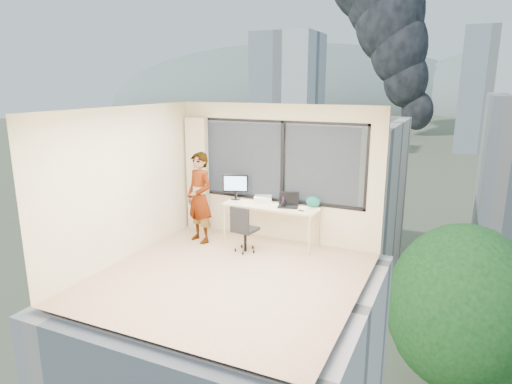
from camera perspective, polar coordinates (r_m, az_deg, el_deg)
The scene contains 24 objects.
floor at distance 7.16m, azimuth -3.41°, elevation -10.74°, with size 4.00×4.00×0.01m, color beige.
ceiling at distance 6.52m, azimuth -3.74°, elevation 10.51°, with size 4.00×4.00×0.01m, color white.
wall_front at distance 5.13m, azimuth -14.24°, elevation -5.68°, with size 4.00×0.01×2.60m, color #F2E8BB.
wall_left at distance 7.85m, azimuth -16.55°, elevation 0.94°, with size 0.01×4.00×2.60m, color #F2E8BB.
wall_right at distance 6.07m, azimuth 13.33°, elevation -2.57°, with size 0.01×4.00×2.60m, color #F2E8BB.
window_wall at distance 8.43m, azimuth 3.16°, elevation 3.92°, with size 3.30×0.16×1.55m, color black, non-canonical shape.
curtain at distance 9.19m, azimuth -7.47°, elevation 2.27°, with size 0.45×0.14×2.30m, color beige.
desk at distance 8.42m, azimuth 1.88°, elevation -4.14°, with size 1.80×0.60×0.75m, color #D0BA8B.
chair at distance 8.00m, azimuth -1.39°, elevation -4.63°, with size 0.45×0.45×0.88m, color black, non-canonical shape.
person at distance 8.46m, azimuth -7.24°, elevation -0.73°, with size 0.63×0.41×1.73m, color #2D2D33.
monitor at distance 8.69m, azimuth -2.64°, elevation 0.67°, with size 0.49×0.11×0.49m, color black, non-canonical shape.
game_console at distance 8.64m, azimuth 0.91°, elevation -0.80°, with size 0.34×0.28×0.08m, color white.
laptop at distance 8.18m, azimuth 4.13°, elevation -1.12°, with size 0.37×0.39×0.24m, color black, non-canonical shape.
cellphone at distance 7.98m, azimuth 5.80°, elevation -2.37°, with size 0.11×0.05×0.01m, color black.
pen_cup at distance 8.18m, azimuth 3.51°, elevation -1.63°, with size 0.08×0.08×0.10m, color black.
handbag at distance 8.22m, azimuth 7.32°, elevation -1.22°, with size 0.27×0.14×0.21m, color #0D4E3E.
exterior_ground at distance 126.91m, azimuth 23.20°, elevation 5.06°, with size 400.00×400.00×0.04m, color #515B3D.
near_bldg_a at distance 39.02m, azimuth 5.83°, elevation -1.03°, with size 16.00×12.00×14.00m, color beige.
far_tower_a at distance 107.73m, azimuth 4.11°, elevation 12.25°, with size 14.00×14.00×28.00m, color silver.
far_tower_b at distance 125.84m, azimuth 27.56°, elevation 11.44°, with size 13.00×13.00×30.00m, color silver.
far_tower_d at distance 168.13m, azimuth 2.74°, elevation 11.81°, with size 16.00×14.00×22.00m, color silver.
hill_a at distance 348.62m, azimuth 4.11°, elevation 11.04°, with size 288.00×216.00×90.00m, color slate.
tree_a at distance 36.08m, azimuth -9.24°, elevation -7.40°, with size 7.00×7.00×8.00m, color #174718, non-canonical shape.
tree_b at distance 26.82m, azimuth 24.54°, elevation -15.22°, with size 7.60×7.60×9.00m, color #174718, non-canonical shape.
Camera 1 is at (3.10, -5.73, 2.98)m, focal length 31.25 mm.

